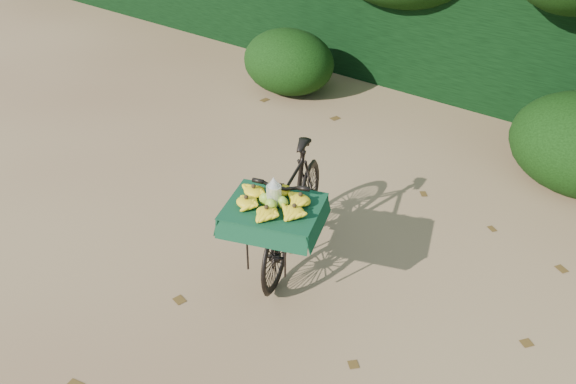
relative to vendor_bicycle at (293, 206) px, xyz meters
The scene contains 5 objects.
ground 1.25m from the vendor_bicycle, 67.76° to the right, with size 80.00×80.00×0.00m, color tan.
vendor_bicycle is the anchor object (origin of this frame).
hedge_backdrop 5.30m from the vendor_bicycle, 85.47° to the left, with size 26.00×1.80×1.80m, color black.
bush_clumps 3.41m from the vendor_bicycle, 74.34° to the left, with size 8.80×1.70×0.90m, color black, non-canonical shape.
leaf_litter 0.81m from the vendor_bicycle, 41.74° to the right, with size 7.00×7.30×0.01m, color #533916, non-canonical shape.
Camera 1 is at (2.58, -2.93, 3.95)m, focal length 38.00 mm.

